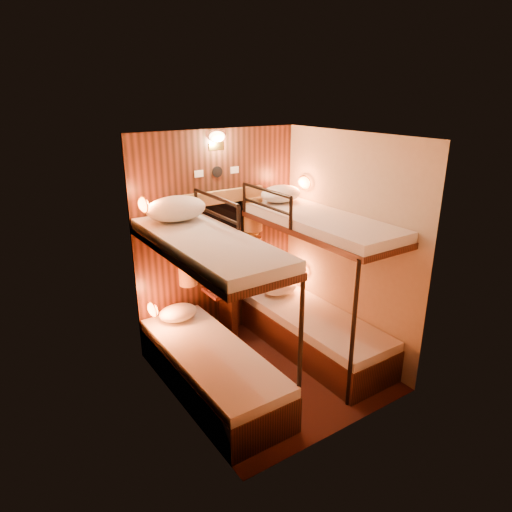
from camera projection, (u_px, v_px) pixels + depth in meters
floor at (270, 372)px, 4.78m from camera, size 2.10×2.10×0.00m
ceiling at (273, 136)px, 3.96m from camera, size 2.10×2.10×0.00m
wall_back at (218, 237)px, 5.19m from camera, size 2.40×0.00×2.40m
wall_front at (350, 305)px, 3.55m from camera, size 2.40×0.00×2.40m
wall_left at (175, 289)px, 3.84m from camera, size 0.00×2.40×2.40m
wall_right at (347, 246)px, 4.89m from camera, size 0.00×2.40×2.40m
back_panel at (218, 238)px, 5.17m from camera, size 2.00×0.03×2.40m
bunk_left at (211, 340)px, 4.30m from camera, size 0.72×1.90×1.82m
bunk_right at (315, 306)px, 4.98m from camera, size 0.72×1.90×1.82m
window at (220, 240)px, 5.16m from camera, size 1.00×0.12×0.79m
curtains at (221, 234)px, 5.10m from camera, size 1.10×0.22×1.00m
back_fixtures at (217, 144)px, 4.79m from camera, size 0.54×0.09×0.48m
reading_lamps at (233, 242)px, 4.90m from camera, size 2.00×0.20×1.25m
table at (228, 306)px, 5.30m from camera, size 0.50×0.34×0.66m
bottle_left at (224, 282)px, 5.11m from camera, size 0.07×0.07×0.25m
bottle_right at (238, 280)px, 5.19m from camera, size 0.07×0.07×0.23m
sachet_a at (236, 286)px, 5.24m from camera, size 0.10×0.09×0.01m
sachet_b at (232, 285)px, 5.29m from camera, size 0.10×0.09×0.01m
pillow_lower_left at (178, 313)px, 4.87m from camera, size 0.42×0.30×0.17m
pillow_lower_right at (280, 287)px, 5.49m from camera, size 0.45×0.32×0.18m
pillow_upper_left at (176, 209)px, 4.38m from camera, size 0.60×0.43×0.24m
pillow_upper_right at (281, 194)px, 5.11m from camera, size 0.49×0.35×0.19m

